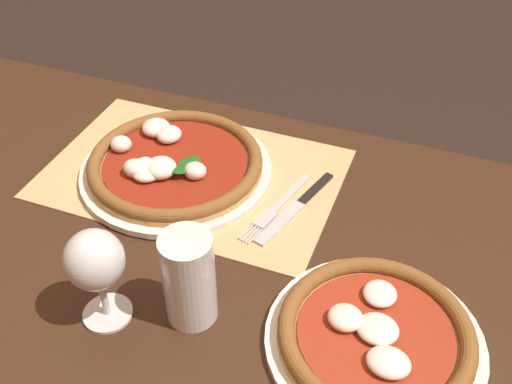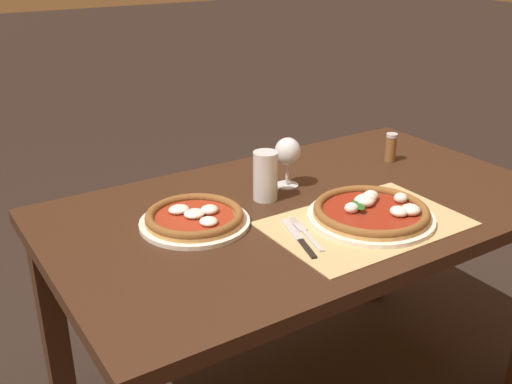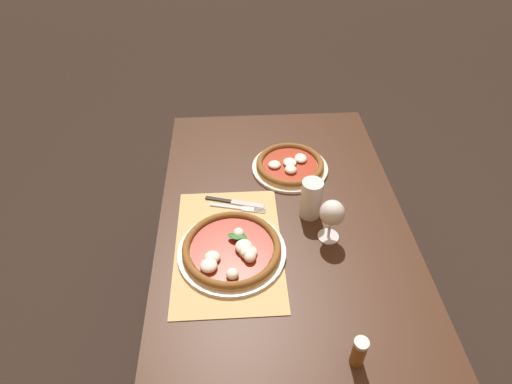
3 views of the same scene
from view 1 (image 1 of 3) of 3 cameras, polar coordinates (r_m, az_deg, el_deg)
dining_table at (r=1.02m, az=-7.26°, el=-9.64°), size 1.46×0.85×0.74m
paper_placemat at (r=1.09m, az=-6.02°, el=1.77°), size 0.52×0.34×0.00m
pizza_near at (r=1.08m, az=-7.83°, el=2.67°), size 0.34×0.34×0.05m
pizza_far at (r=0.83m, az=11.29°, el=-13.26°), size 0.30×0.30×0.05m
wine_glass at (r=0.81m, az=-15.07°, el=-6.60°), size 0.08×0.08×0.16m
pint_glass at (r=0.82m, az=-6.38°, el=-8.34°), size 0.07×0.07×0.15m
fork at (r=1.01m, az=2.04°, el=-1.44°), size 0.06×0.20×0.00m
knife at (r=1.01m, az=3.84°, el=-1.47°), size 0.08×0.21×0.01m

